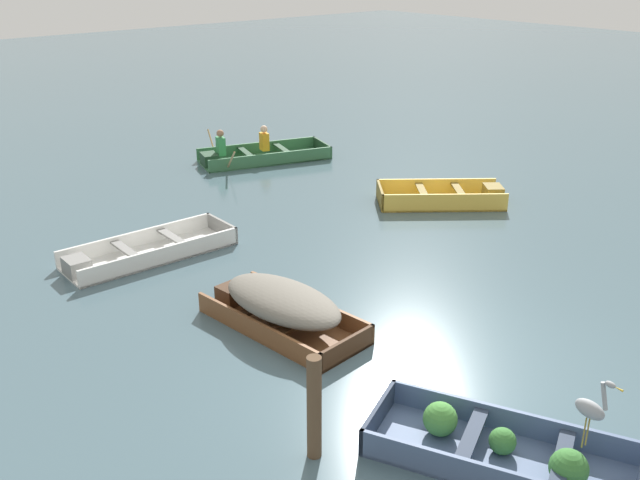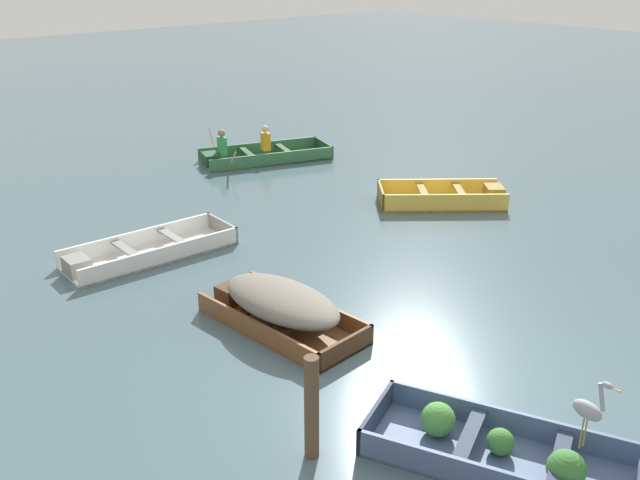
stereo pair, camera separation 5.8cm
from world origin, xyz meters
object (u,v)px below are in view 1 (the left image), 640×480
(skiff_wooden_brown_far_moored, at_px, (281,305))
(heron_on_dinghy, at_px, (592,408))
(dinghy_slate_blue_foreground, at_px, (520,455))
(skiff_yellow_near_moored, at_px, (446,197))
(skiff_white_mid_moored, at_px, (144,252))
(mooring_post, at_px, (314,408))
(rowboat_green_with_crew, at_px, (257,154))

(skiff_wooden_brown_far_moored, bearing_deg, heron_on_dinghy, -86.05)
(dinghy_slate_blue_foreground, bearing_deg, skiff_wooden_brown_far_moored, 90.58)
(dinghy_slate_blue_foreground, xyz_separation_m, skiff_yellow_near_moored, (5.85, 5.86, -0.01))
(skiff_white_mid_moored, bearing_deg, dinghy_slate_blue_foreground, -87.20)
(skiff_yellow_near_moored, xyz_separation_m, mooring_post, (-7.35, -4.33, 0.47))
(heron_on_dinghy, distance_m, mooring_post, 2.74)
(skiff_yellow_near_moored, distance_m, skiff_wooden_brown_far_moored, 6.19)
(skiff_white_mid_moored, xyz_separation_m, mooring_post, (-1.13, -5.92, 0.50))
(dinghy_slate_blue_foreground, xyz_separation_m, rowboat_green_with_crew, (4.74, 11.11, 0.02))
(skiff_wooden_brown_far_moored, bearing_deg, skiff_white_mid_moored, 95.31)
(skiff_wooden_brown_far_moored, bearing_deg, rowboat_green_with_crew, 56.19)
(skiff_white_mid_moored, bearing_deg, skiff_wooden_brown_far_moored, -84.69)
(dinghy_slate_blue_foreground, relative_size, skiff_yellow_near_moored, 1.20)
(dinghy_slate_blue_foreground, xyz_separation_m, heron_on_dinghy, (0.27, -0.53, 0.75))
(skiff_yellow_near_moored, distance_m, rowboat_green_with_crew, 5.36)
(dinghy_slate_blue_foreground, relative_size, skiff_white_mid_moored, 1.07)
(skiff_yellow_near_moored, xyz_separation_m, skiff_white_mid_moored, (-6.21, 1.60, -0.03))
(skiff_wooden_brown_far_moored, height_order, mooring_post, mooring_post)
(heron_on_dinghy, bearing_deg, skiff_wooden_brown_far_moored, 93.95)
(skiff_white_mid_moored, height_order, rowboat_green_with_crew, rowboat_green_with_crew)
(dinghy_slate_blue_foreground, bearing_deg, skiff_yellow_near_moored, 45.08)
(skiff_yellow_near_moored, height_order, heron_on_dinghy, heron_on_dinghy)
(skiff_yellow_near_moored, bearing_deg, skiff_white_mid_moored, 165.60)
(dinghy_slate_blue_foreground, height_order, skiff_white_mid_moored, dinghy_slate_blue_foreground)
(dinghy_slate_blue_foreground, height_order, rowboat_green_with_crew, rowboat_green_with_crew)
(skiff_white_mid_moored, relative_size, skiff_wooden_brown_far_moored, 1.17)
(skiff_yellow_near_moored, distance_m, mooring_post, 8.54)
(heron_on_dinghy, bearing_deg, dinghy_slate_blue_foreground, 117.05)
(skiff_yellow_near_moored, relative_size, rowboat_green_with_crew, 0.78)
(skiff_wooden_brown_far_moored, distance_m, heron_on_dinghy, 4.54)
(skiff_yellow_near_moored, relative_size, skiff_white_mid_moored, 0.89)
(skiff_yellow_near_moored, bearing_deg, rowboat_green_with_crew, 101.96)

